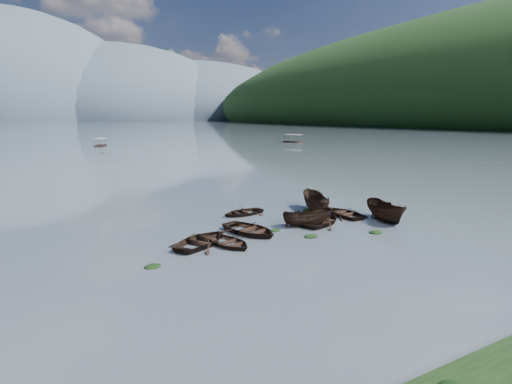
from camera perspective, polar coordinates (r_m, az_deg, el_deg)
ground_plane at (r=26.68m, az=12.57°, el=-8.49°), size 2400.00×2400.00×0.00m
haze_mtn_b at (r=919.87m, az=-31.69°, el=8.68°), size 520.00×520.00×340.00m
haze_mtn_c at (r=932.14m, az=-19.19°, el=9.68°), size 520.00×520.00×260.00m
haze_mtn_d at (r=978.64m, az=-8.60°, el=10.18°), size 520.00×520.00×220.00m
rowboat_0 at (r=27.57m, az=-3.95°, el=-7.61°), size 3.66×4.49×0.82m
rowboat_1 at (r=27.87m, az=-7.76°, el=-7.48°), size 5.71×5.33×0.96m
rowboat_2 at (r=32.49m, az=7.29°, el=-4.81°), size 4.42×2.55×1.61m
rowboat_3 at (r=36.29m, az=12.51°, el=-3.33°), size 3.24×4.38×0.88m
rowboat_4 at (r=33.20m, az=9.48°, el=-4.54°), size 5.27×4.64×0.91m
rowboat_5 at (r=35.49m, az=17.99°, el=-3.93°), size 3.08×5.32×1.93m
rowboat_6 at (r=30.16m, az=-0.94°, el=-5.96°), size 4.77×5.70×1.01m
rowboat_7 at (r=35.82m, az=-1.91°, el=-3.26°), size 4.27×3.29×0.82m
rowboat_8 at (r=37.52m, az=8.41°, el=-2.72°), size 3.58×5.39×1.95m
weed_clump_0 at (r=24.52m, az=-14.53°, el=-10.33°), size 0.98×0.80×0.21m
weed_clump_1 at (r=30.87m, az=2.74°, el=-5.58°), size 0.85×0.68×0.19m
weed_clump_2 at (r=29.61m, az=7.86°, el=-6.38°), size 1.04×0.83×0.23m
weed_clump_3 at (r=37.25m, az=11.70°, el=-2.93°), size 0.99×0.83×0.22m
weed_clump_4 at (r=31.67m, az=16.78°, el=-5.61°), size 1.09×0.87×0.23m
weed_clump_5 at (r=29.63m, az=-8.11°, el=-6.38°), size 1.19×0.96×0.25m
weed_clump_6 at (r=28.92m, az=-7.04°, el=-6.78°), size 0.87×0.72×0.18m
weed_clump_7 at (r=37.71m, az=7.42°, el=-2.62°), size 0.98×0.79×0.21m
pontoon_centre at (r=126.67m, az=-21.30°, el=6.13°), size 4.19×6.13×2.17m
pontoon_right at (r=135.84m, az=5.31°, el=7.09°), size 4.47×7.08×2.52m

